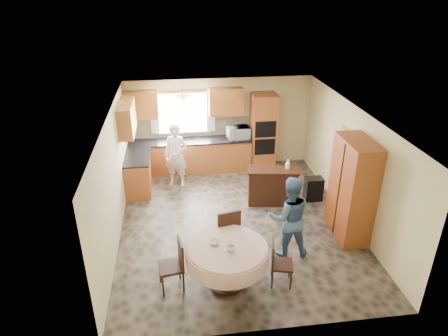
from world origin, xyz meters
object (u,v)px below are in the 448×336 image
Objects in this scene: oven_tower at (263,132)px; chair_left at (175,262)px; chair_right at (278,261)px; person_sink at (176,156)px; cupboard at (352,190)px; person_dining at (289,217)px; chair_back at (227,231)px; dining_table at (227,255)px; sideboard at (272,187)px.

chair_left is at bearing -118.94° from oven_tower.
person_sink reaches higher than chair_right.
person_dining is at bearing -161.55° from cupboard.
person_dining is at bearing 166.50° from chair_back.
dining_table is at bearing 31.76° from person_dining.
chair_back is (0.11, 0.76, -0.03)m from dining_table.
sideboard is 1.24× the size of chair_left.
chair_right is at bearing -145.14° from cupboard.
cupboard is at bearing 178.44° from chair_back.
chair_left reaches higher than sideboard.
oven_tower is 1.29× the size of person_sink.
chair_left is (-3.58, -1.13, -0.54)m from cupboard.
cupboard is 1.50× the size of dining_table.
oven_tower is at bearing 4.25° from chair_right.
dining_table is at bearing -156.34° from cupboard.
chair_back is at bearing -111.60° from oven_tower.
person_dining is at bearing -95.15° from oven_tower.
person_sink is at bearing 159.94° from sideboard.
cupboard is 1.97× the size of chair_back.
person_dining reaches higher than chair_left.
chair_back is at bearing -0.03° from person_dining.
sideboard is at bearing -95.40° from oven_tower.
sideboard is at bearing 128.82° from chair_left.
dining_table is at bearing -109.51° from oven_tower.
person_sink is (-0.87, 3.08, 0.23)m from chair_back.
oven_tower is at bearing 141.93° from chair_left.
cupboard is 1.29× the size of person_sink.
chair_left is at bearing 19.56° from person_dining.
person_dining reaches higher than chair_back.
chair_back is 1.15m from chair_right.
oven_tower is at bearing -122.32° from chair_back.
person_sink is at bearing -162.55° from oven_tower.
person_sink is at bearing 142.44° from cupboard.
cupboard is (1.26, -1.45, 0.64)m from sideboard.
chair_left is 0.57× the size of person_sink.
person_sink is 3.74m from person_dining.
person_dining is (2.04, -3.13, 0.01)m from person_sink.
dining_table is 3.92m from person_sink.
cupboard is (1.07, -3.41, -0.00)m from oven_tower.
cupboard is at bearing -40.41° from sideboard.
chair_back is 1.19m from person_dining.
sideboard is 3.01m from dining_table.
oven_tower is 2.52m from person_sink.
oven_tower is 4.77m from chair_right.
oven_tower is 3.58m from cupboard.
oven_tower reaches higher than chair_right.
cupboard reaches higher than dining_table.
chair_left is at bearing 176.36° from dining_table.
dining_table is 0.89m from chair_left.
chair_back reaches higher than chair_left.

